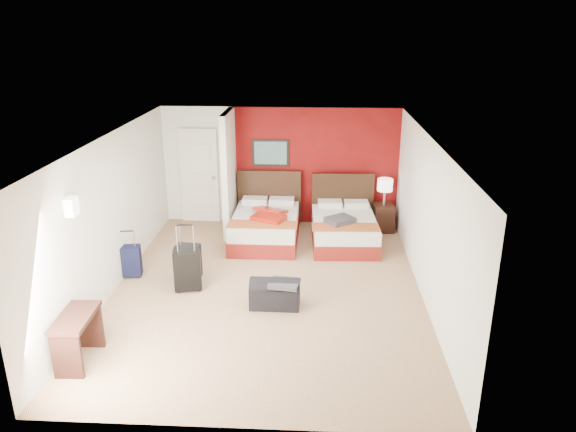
# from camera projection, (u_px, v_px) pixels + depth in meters

# --- Properties ---
(ground) EXTENTS (6.50, 6.50, 0.00)m
(ground) POSITION_uv_depth(u_px,v_px,m) (267.00, 289.00, 8.92)
(ground) COLOR tan
(ground) RESTS_ON ground
(room_walls) EXTENTS (5.02, 6.52, 2.50)m
(room_walls) POSITION_uv_depth(u_px,v_px,m) (197.00, 190.00, 9.90)
(room_walls) COLOR silver
(room_walls) RESTS_ON ground
(red_accent_panel) EXTENTS (3.50, 0.04, 2.50)m
(red_accent_panel) POSITION_uv_depth(u_px,v_px,m) (315.00, 167.00, 11.50)
(red_accent_panel) COLOR maroon
(red_accent_panel) RESTS_ON ground
(partition_wall) EXTENTS (0.12, 1.20, 2.50)m
(partition_wall) POSITION_uv_depth(u_px,v_px,m) (229.00, 173.00, 11.00)
(partition_wall) COLOR silver
(partition_wall) RESTS_ON ground
(entry_door) EXTENTS (0.82, 0.06, 2.05)m
(entry_door) POSITION_uv_depth(u_px,v_px,m) (199.00, 176.00, 11.67)
(entry_door) COLOR silver
(entry_door) RESTS_ON ground
(bed_left) EXTENTS (1.29, 1.84, 0.55)m
(bed_left) POSITION_uv_depth(u_px,v_px,m) (265.00, 228.00, 10.79)
(bed_left) COLOR white
(bed_left) RESTS_ON ground
(bed_right) EXTENTS (1.31, 1.81, 0.53)m
(bed_right) POSITION_uv_depth(u_px,v_px,m) (344.00, 231.00, 10.69)
(bed_right) COLOR silver
(bed_right) RESTS_ON ground
(red_suitcase_open) EXTENTS (0.90, 1.01, 0.10)m
(red_suitcase_open) POSITION_uv_depth(u_px,v_px,m) (270.00, 214.00, 10.58)
(red_suitcase_open) COLOR #A01A0D
(red_suitcase_open) RESTS_ON bed_left
(jacket_bundle) EXTENTS (0.64, 0.62, 0.12)m
(jacket_bundle) POSITION_uv_depth(u_px,v_px,m) (340.00, 220.00, 10.31)
(jacket_bundle) COLOR #3D3D42
(jacket_bundle) RESTS_ON bed_right
(nightstand) EXTENTS (0.45, 0.45, 0.57)m
(nightstand) POSITION_uv_depth(u_px,v_px,m) (383.00, 218.00, 11.32)
(nightstand) COLOR black
(nightstand) RESTS_ON ground
(table_lamp) EXTENTS (0.37, 0.37, 0.56)m
(table_lamp) POSITION_uv_depth(u_px,v_px,m) (385.00, 192.00, 11.13)
(table_lamp) COLOR beige
(table_lamp) RESTS_ON nightstand
(suitcase_black) EXTENTS (0.48, 0.36, 0.65)m
(suitcase_black) POSITION_uv_depth(u_px,v_px,m) (188.00, 271.00, 8.80)
(suitcase_black) COLOR black
(suitcase_black) RESTS_ON ground
(suitcase_charcoal) EXTENTS (0.43, 0.30, 0.59)m
(suitcase_charcoal) POSITION_uv_depth(u_px,v_px,m) (189.00, 263.00, 9.19)
(suitcase_charcoal) COLOR black
(suitcase_charcoal) RESTS_ON ground
(suitcase_navy) EXTENTS (0.41, 0.29, 0.53)m
(suitcase_navy) POSITION_uv_depth(u_px,v_px,m) (130.00, 262.00, 9.28)
(suitcase_navy) COLOR black
(suitcase_navy) RESTS_ON ground
(duffel_bag) EXTENTS (0.77, 0.42, 0.39)m
(duffel_bag) POSITION_uv_depth(u_px,v_px,m) (275.00, 295.00, 8.33)
(duffel_bag) COLOR black
(duffel_bag) RESTS_ON ground
(jacket_draped) EXTENTS (0.50, 0.44, 0.06)m
(jacket_draped) POSITION_uv_depth(u_px,v_px,m) (284.00, 283.00, 8.20)
(jacket_draped) COLOR #39393E
(jacket_draped) RESTS_ON duffel_bag
(desk) EXTENTS (0.44, 0.83, 0.68)m
(desk) POSITION_uv_depth(u_px,v_px,m) (78.00, 339.00, 6.91)
(desk) COLOR black
(desk) RESTS_ON ground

